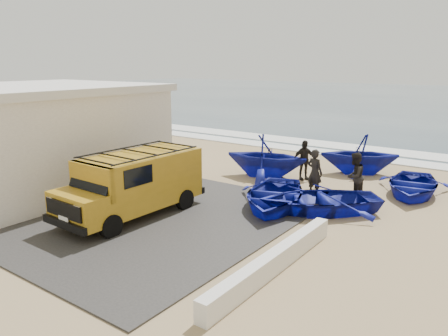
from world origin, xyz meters
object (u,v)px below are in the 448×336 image
Objects in this scene: parapet at (274,262)px; van at (134,182)px; boat_mid_right at (412,185)px; boat_near_left at (274,196)px; boat_near_right at (319,200)px; building at (31,136)px; fisherman_front at (315,172)px; fisherman_middle at (354,176)px; fisherman_back at (304,160)px; boat_far_left at (360,154)px; boat_mid_left at (266,156)px.

van is at bearing 171.75° from parapet.
boat_mid_right reaches higher than parapet.
parapet is 9.20m from boat_mid_right.
boat_near_right is at bearing -0.44° from boat_near_left.
boat_near_right is at bearing 40.72° from van.
building is at bearing -158.63° from boat_mid_right.
fisherman_front is at bearing 28.57° from building.
boat_mid_right is (2.20, 4.12, -0.03)m from boat_near_right.
fisherman_middle reaches higher than fisherman_back.
building is 5.00× the size of fisherman_middle.
boat_near_right reaches higher than boat_mid_right.
parapet is 3.17× the size of fisherman_front.
boat_near_right is (1.54, 0.53, -0.00)m from boat_near_left.
boat_far_left is 3.07m from fisherman_back.
fisherman_front is at bearing -69.50° from fisherman_middle.
fisherman_middle reaches higher than boat_near_right.
boat_far_left is at bearing 146.34° from boat_near_right.
boat_mid_left reaches higher than boat_near_left.
fisherman_middle is (1.25, -4.18, -0.02)m from boat_far_left.
building reaches higher than boat_far_left.
parapet is at bearing -28.87° from boat_near_right.
building is 11.98m from fisherman_back.
boat_mid_left is at bearing 43.75° from building.
van is 5.06m from boat_near_left.
building is 2.16× the size of boat_near_left.
fisherman_back is (-2.41, 3.71, 0.46)m from boat_near_right.
boat_near_right is at bearing -107.28° from fisherman_back.
fisherman_front is 1.01× the size of fisherman_middle.
boat_far_left is at bearing 63.67° from boat_near_left.
building is 5.16× the size of fisherman_back.
building is 12.04m from fisherman_front.
building reaches higher than parapet.
parapet is 1.13× the size of van.
van is at bearing -50.49° from boat_far_left.
boat_far_left reaches higher than fisherman_back.
boat_mid_left reaches higher than fisherman_front.
boat_mid_left reaches higher than fisherman_middle.
fisherman_front is (10.52, 5.73, -1.22)m from building.
boat_near_right is 1.14× the size of boat_mid_left.
building is 16.01m from boat_mid_right.
van is 2.83× the size of fisherman_middle.
boat_mid_left reaches higher than boat_near_right.
fisherman_middle reaches higher than boat_near_left.
building is at bearing -179.76° from van.
boat_mid_right is 2.11× the size of fisherman_front.
fisherman_front is at bearing 106.39° from parapet.
fisherman_front reaches higher than parapet.
fisherman_middle is at bearing -116.00° from boat_mid_left.
boat_near_right is 2.27× the size of fisherman_front.
boat_far_left reaches higher than boat_near_left.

